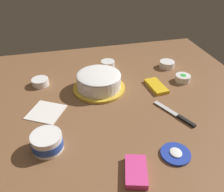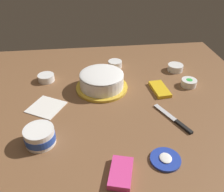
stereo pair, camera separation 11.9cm
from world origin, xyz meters
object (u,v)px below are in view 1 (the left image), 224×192
at_px(spreading_knife, 178,116).
at_px(candy_box_upper, 136,171).
at_px(sprinkle_bowl_green, 183,78).
at_px(paper_napkin, 46,112).
at_px(sprinkle_bowl_pink, 40,82).
at_px(frosting_tub, 47,142).
at_px(candy_box_lower, 156,86).
at_px(frosting_tub_lid, 176,154).
at_px(frosted_cake, 99,82).
at_px(sprinkle_bowl_rainbow, 167,64).
at_px(sprinkle_bowl_orange, 108,64).

bearing_deg(spreading_knife, candy_box_upper, 131.60).
height_order(spreading_knife, candy_box_upper, candy_box_upper).
relative_size(sprinkle_bowl_green, paper_napkin, 0.56).
distance_m(sprinkle_bowl_pink, paper_napkin, 0.26).
bearing_deg(sprinkle_bowl_green, frosting_tub, 114.60).
bearing_deg(candy_box_lower, frosting_tub_lid, 160.90).
relative_size(frosting_tub_lid, sprinkle_bowl_green, 1.38).
height_order(frosted_cake, sprinkle_bowl_pink, frosted_cake).
bearing_deg(sprinkle_bowl_pink, frosting_tub_lid, -142.18).
relative_size(spreading_knife, sprinkle_bowl_rainbow, 2.40).
bearing_deg(candy_box_upper, spreading_knife, -32.40).
xyz_separation_m(sprinkle_bowl_green, sprinkle_bowl_rainbow, (0.18, 0.01, -0.00)).
xyz_separation_m(frosting_tub_lid, candy_box_upper, (-0.05, 0.18, 0.01)).
xyz_separation_m(sprinkle_bowl_pink, paper_napkin, (-0.26, -0.02, -0.02)).
distance_m(sprinkle_bowl_orange, paper_napkin, 0.54).
distance_m(frosting_tub_lid, sprinkle_bowl_rainbow, 0.73).
bearing_deg(sprinkle_bowl_pink, sprinkle_bowl_rainbow, -87.75).
relative_size(sprinkle_bowl_green, candy_box_lower, 0.54).
bearing_deg(candy_box_upper, sprinkle_bowl_rainbow, -15.69).
height_order(spreading_knife, sprinkle_bowl_green, sprinkle_bowl_green).
bearing_deg(sprinkle_bowl_orange, spreading_knife, -159.95).
height_order(frosted_cake, spreading_knife, frosted_cake).
bearing_deg(spreading_knife, sprinkle_bowl_rainbow, -18.70).
bearing_deg(sprinkle_bowl_orange, frosted_cake, 156.58).
bearing_deg(sprinkle_bowl_pink, paper_napkin, -174.67).
height_order(sprinkle_bowl_rainbow, paper_napkin, sprinkle_bowl_rainbow).
distance_m(spreading_knife, candy_box_lower, 0.26).
bearing_deg(spreading_knife, paper_napkin, 73.15).
bearing_deg(frosted_cake, sprinkle_bowl_pink, 68.78).
height_order(sprinkle_bowl_orange, paper_napkin, sprinkle_bowl_orange).
height_order(frosting_tub, sprinkle_bowl_green, frosting_tub).
xyz_separation_m(frosted_cake, frosting_tub_lid, (-0.53, -0.19, -0.04)).
bearing_deg(candy_box_lower, sprinkle_bowl_orange, 28.86).
relative_size(frosted_cake, spreading_knife, 1.26).
relative_size(candy_box_upper, paper_napkin, 0.88).
height_order(candy_box_upper, paper_napkin, candy_box_upper).
bearing_deg(spreading_knife, sprinkle_bowl_pink, 54.58).
distance_m(sprinkle_bowl_pink, sprinkle_bowl_orange, 0.43).
relative_size(frosting_tub_lid, spreading_knife, 0.52).
height_order(frosted_cake, frosting_tub, frosted_cake).
height_order(sprinkle_bowl_pink, sprinkle_bowl_orange, sprinkle_bowl_orange).
xyz_separation_m(frosted_cake, sprinkle_bowl_pink, (0.12, 0.31, -0.03)).
distance_m(frosting_tub, sprinkle_bowl_orange, 0.72).
bearing_deg(candy_box_upper, candy_box_lower, -13.37).
bearing_deg(sprinkle_bowl_green, sprinkle_bowl_orange, 54.44).
bearing_deg(sprinkle_bowl_pink, sprinkle_bowl_orange, -73.92).
relative_size(sprinkle_bowl_rainbow, sprinkle_bowl_pink, 1.00).
height_order(frosting_tub, sprinkle_bowl_pink, frosting_tub).
relative_size(frosting_tub, candy_box_upper, 0.93).
xyz_separation_m(frosting_tub, frosting_tub_lid, (-0.15, -0.47, -0.03)).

